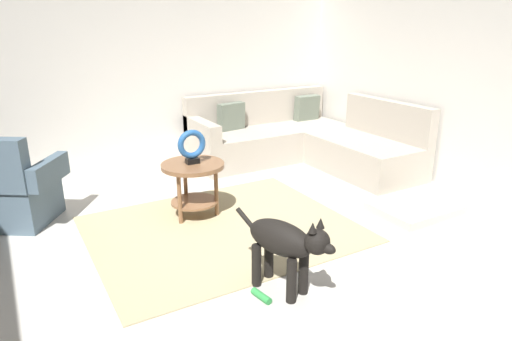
% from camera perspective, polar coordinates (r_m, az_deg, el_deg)
% --- Properties ---
extents(ground_plane, '(6.00, 6.00, 0.10)m').
position_cam_1_polar(ground_plane, '(3.60, -1.45, -12.93)').
color(ground_plane, beige).
extents(wall_back, '(6.00, 0.12, 2.70)m').
position_cam_1_polar(wall_back, '(5.85, -15.93, 13.15)').
color(wall_back, silver).
rests_on(wall_back, ground_plane).
extents(wall_right, '(0.12, 6.00, 2.70)m').
position_cam_1_polar(wall_right, '(5.19, 28.84, 11.01)').
color(wall_right, silver).
rests_on(wall_right, ground_plane).
extents(area_rug, '(2.30, 1.90, 0.01)m').
position_cam_1_polar(area_rug, '(4.18, -4.28, -7.38)').
color(area_rug, tan).
rests_on(area_rug, ground_plane).
extents(sectional_couch, '(2.20, 2.25, 0.88)m').
position_cam_1_polar(sectional_couch, '(6.05, 5.86, 3.68)').
color(sectional_couch, '#B2A899').
rests_on(sectional_couch, ground_plane).
extents(armchair, '(1.00, 0.94, 0.88)m').
position_cam_1_polar(armchair, '(4.73, -28.44, -2.36)').
color(armchair, '#4C6070').
rests_on(armchair, ground_plane).
extents(side_table, '(0.60, 0.60, 0.54)m').
position_cam_1_polar(side_table, '(4.34, -7.96, -0.65)').
color(side_table, brown).
rests_on(side_table, ground_plane).
extents(torus_sculpture, '(0.28, 0.08, 0.33)m').
position_cam_1_polar(torus_sculpture, '(4.25, -8.13, 3.10)').
color(torus_sculpture, black).
rests_on(torus_sculpture, side_table).
extents(dog_bed_mat, '(0.80, 0.60, 0.09)m').
position_cam_1_polar(dog_bed_mat, '(4.77, 19.46, -4.55)').
color(dog_bed_mat, beige).
rests_on(dog_bed_mat, ground_plane).
extents(dog, '(0.38, 0.82, 0.63)m').
position_cam_1_polar(dog, '(3.12, 3.71, -9.17)').
color(dog, black).
rests_on(dog, ground_plane).
extents(dog_toy_rope, '(0.08, 0.18, 0.05)m').
position_cam_1_polar(dog_toy_rope, '(3.21, 0.66, -15.59)').
color(dog_toy_rope, green).
rests_on(dog_toy_rope, ground_plane).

